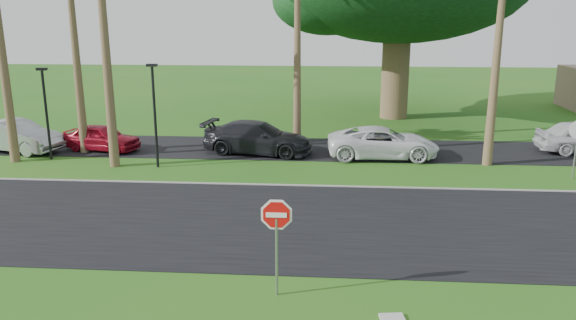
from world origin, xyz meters
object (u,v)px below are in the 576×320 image
Objects in this scene: stop_sign_near at (277,227)px; car_dark at (258,138)px; car_red at (102,138)px; car_minivan at (383,143)px; car_silver at (15,136)px.

car_dark is at bearing 99.07° from stop_sign_near.
car_dark is at bearing -76.65° from car_red.
car_red is 14.06m from car_minivan.
car_minivan is (18.26, 0.14, -0.06)m from car_silver.
car_minivan is (14.06, -0.42, 0.07)m from car_red.
car_minivan is (6.11, -0.43, -0.05)m from car_dark.
car_dark is (7.95, 0.01, 0.12)m from car_red.
car_silver is 18.26m from car_minivan.
stop_sign_near is 14.51m from car_minivan.
car_silver reaches higher than car_dark.
car_silver is at bearing 102.47° from car_dark.
car_red is 0.72× the size of car_dark.
stop_sign_near is 20.02m from car_silver.
car_red is at bearing 99.83° from car_dark.
stop_sign_near is 0.50× the size of car_minivan.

